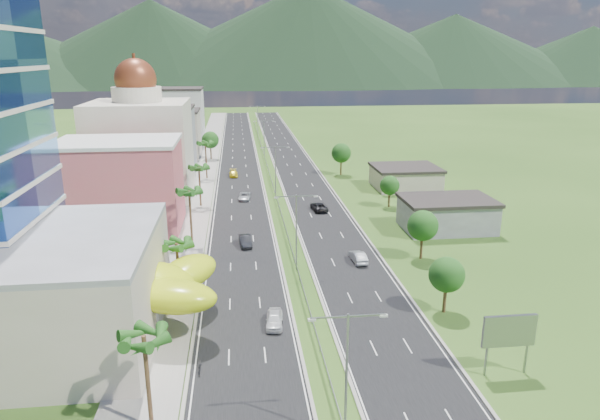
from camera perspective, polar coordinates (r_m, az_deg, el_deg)
name	(u,v)px	position (r m, az deg, el deg)	size (l,w,h in m)	color
ground	(305,300)	(67.53, 0.56, -9.62)	(500.00, 500.00, 0.00)	#2D5119
road_left	(239,162)	(153.08, -6.52, 5.14)	(11.00, 260.00, 0.04)	black
road_right	(292,161)	(153.84, -0.91, 5.30)	(11.00, 260.00, 0.04)	black
sidewalk_left	(205,162)	(153.35, -10.09, 5.03)	(7.00, 260.00, 0.12)	gray
median_guardrail	(269,173)	(135.55, -3.29, 4.01)	(0.10, 216.06, 0.76)	gray
streetlight_median_a	(347,364)	(42.68, 5.01, -16.07)	(6.04, 0.25, 11.00)	gray
streetlight_median_b	(296,224)	(74.23, -0.40, -1.55)	(6.04, 0.25, 11.00)	gray
streetlight_median_c	(275,166)	(112.81, -2.65, 4.68)	(6.04, 0.25, 11.00)	gray
streetlight_median_d	(264,135)	(157.06, -3.86, 7.98)	(6.04, 0.25, 11.00)	gray
streetlight_median_e	(258,117)	(201.65, -4.54, 9.83)	(6.04, 0.25, 11.00)	gray
mall_podium	(9,294)	(64.08, -28.64, -7.84)	(30.00, 24.00, 11.00)	#B6A996
lime_canopy	(131,285)	(62.56, -17.59, -7.60)	(18.00, 15.00, 7.40)	#BDD414
pink_shophouse	(121,187)	(96.95, -18.60, 2.34)	(20.00, 15.00, 15.00)	#D65866
domed_building	(141,143)	(118.38, -16.61, 6.84)	(20.00, 20.00, 28.70)	beige
midrise_grey	(162,140)	(143.15, -14.48, 7.19)	(16.00, 15.00, 16.00)	gray
midrise_beige	(172,134)	(164.96, -13.48, 7.89)	(16.00, 15.00, 13.00)	#B6A996
midrise_white	(179,117)	(187.33, -12.76, 9.68)	(16.00, 15.00, 18.00)	silver
billboard	(509,333)	(55.02, 21.41, -12.09)	(5.20, 0.35, 6.20)	gray
shed_near	(447,215)	(96.29, 15.38, -0.57)	(15.00, 10.00, 5.00)	gray
shed_far	(405,178)	(124.28, 11.16, 3.34)	(14.00, 12.00, 4.40)	#B6A996
palm_tree_a	(144,342)	(44.55, -16.30, -13.31)	(3.60, 3.60, 9.10)	#47301C
palm_tree_b	(177,247)	(66.61, -13.02, -3.84)	(3.60, 3.60, 8.10)	#47301C
palm_tree_c	(189,194)	(85.22, -11.73, 1.70)	(3.60, 3.60, 9.60)	#47301C
palm_tree_d	(199,169)	(107.76, -10.73, 4.29)	(3.60, 3.60, 8.60)	#47301C
palm_tree_e	(205,145)	(132.15, -10.07, 6.86)	(3.60, 3.60, 9.40)	#47301C
leafy_tree_lfar	(210,140)	(157.24, -9.54, 7.37)	(4.90, 4.90, 8.05)	#47301C
leafy_tree_ra	(447,275)	(65.02, 15.38, -6.69)	(4.20, 4.20, 6.90)	#47301C
leafy_tree_rb	(423,226)	(80.78, 12.97, -1.65)	(4.55, 4.55, 7.47)	#47301C
leafy_tree_rc	(390,186)	(107.52, 9.55, 2.59)	(3.85, 3.85, 6.33)	#47301C
leafy_tree_rd	(341,153)	(134.88, 4.42, 6.08)	(4.90, 4.90, 8.05)	#47301C
mountain_ridge	(308,86)	(515.53, 0.87, 13.10)	(860.00, 140.00, 90.00)	black
car_white_near_left	(274,319)	(61.48, -2.75, -11.55)	(1.85, 4.59, 1.56)	white
car_dark_left	(245,241)	(85.82, -5.85, -3.27)	(1.72, 4.94, 1.63)	black
car_silver_mid_left	(245,196)	(112.76, -5.94, 1.46)	(2.30, 4.99, 1.39)	#B0B3B9
car_yellow_far_left	(233,173)	(134.52, -7.11, 3.89)	(2.06, 5.07, 1.47)	gold
car_silver_right	(358,257)	(79.30, 6.22, -4.98)	(1.69, 4.85, 1.60)	#A2A5AA
car_dark_far_right	(319,206)	(104.46, 2.04, 0.38)	(2.57, 5.57, 1.55)	black
motorcycle	(200,365)	(54.43, -10.67, -15.99)	(0.64, 2.11, 1.35)	black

